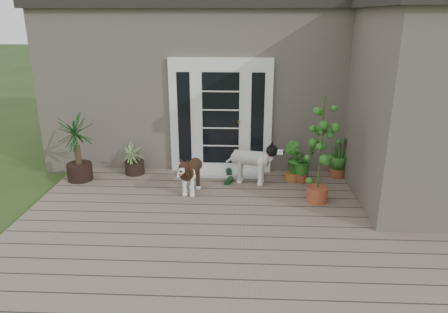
{
  "coord_description": "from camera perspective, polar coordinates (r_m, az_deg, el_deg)",
  "views": [
    {
      "loc": [
        0.22,
        -4.97,
        2.99
      ],
      "look_at": [
        -0.1,
        1.75,
        0.7
      ],
      "focal_mm": 33.45,
      "sensor_mm": 36.0,
      "label": 1
    }
  ],
  "objects": [
    {
      "name": "white_dog",
      "position": [
        7.42,
        3.71,
        -1.14
      ],
      "size": [
        0.88,
        0.52,
        0.69
      ],
      "primitive_type": null,
      "rotation": [
        0.0,
        0.0,
        -1.78
      ],
      "color": "white",
      "rests_on": "deck"
    },
    {
      "name": "yucca",
      "position": [
        7.92,
        -19.45,
        1.16
      ],
      "size": [
        0.93,
        0.93,
        1.24
      ],
      "primitive_type": null,
      "rotation": [
        0.0,
        0.0,
        0.09
      ],
      "color": "black",
      "rests_on": "deck"
    },
    {
      "name": "door_unit",
      "position": [
        7.8,
        -0.44,
        5.48
      ],
      "size": [
        1.9,
        0.14,
        2.15
      ],
      "primitive_type": "cube",
      "color": "white",
      "rests_on": "deck"
    },
    {
      "name": "brindle_dog",
      "position": [
        7.05,
        -4.5,
        -2.6
      ],
      "size": [
        0.46,
        0.78,
        0.61
      ],
      "primitive_type": null,
      "rotation": [
        0.0,
        0.0,
        2.94
      ],
      "color": "#372514",
      "rests_on": "deck"
    },
    {
      "name": "clog_right",
      "position": [
        7.52,
        0.67,
        -3.31
      ],
      "size": [
        0.21,
        0.3,
        0.08
      ],
      "primitive_type": null,
      "rotation": [
        0.0,
        0.0,
        -0.31
      ],
      "color": "#153619",
      "rests_on": "deck"
    },
    {
      "name": "house_wing",
      "position": [
        7.15,
        24.78,
        5.44
      ],
      "size": [
        1.6,
        2.4,
        3.1
      ],
      "primitive_type": "cube",
      "color": "#665E54",
      "rests_on": "ground"
    },
    {
      "name": "spider_plant",
      "position": [
        8.04,
        -12.21,
        -0.12
      ],
      "size": [
        0.77,
        0.77,
        0.65
      ],
      "primitive_type": null,
      "rotation": [
        0.0,
        0.0,
        0.31
      ],
      "color": "#7B945B",
      "rests_on": "deck"
    },
    {
      "name": "clog_left",
      "position": [
        7.87,
        0.68,
        -2.25
      ],
      "size": [
        0.17,
        0.32,
        0.09
      ],
      "primitive_type": null,
      "rotation": [
        0.0,
        0.0,
        0.09
      ],
      "color": "black",
      "rests_on": "deck"
    },
    {
      "name": "deck",
      "position": [
        6.13,
        0.34,
        -9.8
      ],
      "size": [
        6.2,
        4.6,
        0.12
      ],
      "primitive_type": "cube",
      "color": "#6B5B4C",
      "rests_on": "ground"
    },
    {
      "name": "herb_b",
      "position": [
        7.64,
        9.34,
        -1.46
      ],
      "size": [
        0.49,
        0.49,
        0.52
      ],
      "primitive_type": "imported",
      "rotation": [
        0.0,
        0.0,
        2.4
      ],
      "color": "#275919",
      "rests_on": "deck"
    },
    {
      "name": "herb_a",
      "position": [
        7.61,
        10.63,
        -1.13
      ],
      "size": [
        0.71,
        0.71,
        0.64
      ],
      "primitive_type": "imported",
      "rotation": [
        0.0,
        0.0,
        0.85
      ],
      "color": "#245317",
      "rests_on": "deck"
    },
    {
      "name": "door_step",
      "position": [
        7.92,
        -0.5,
        -2.28
      ],
      "size": [
        1.6,
        0.4,
        0.05
      ],
      "primitive_type": "cube",
      "color": "white",
      "rests_on": "deck"
    },
    {
      "name": "herb_c",
      "position": [
        8.01,
        15.37,
        -0.54
      ],
      "size": [
        0.54,
        0.54,
        0.63
      ],
      "primitive_type": "imported",
      "rotation": [
        0.0,
        0.0,
        4.26
      ],
      "color": "#19581A",
      "rests_on": "deck"
    },
    {
      "name": "sapling",
      "position": [
        6.66,
        13.08,
        0.99
      ],
      "size": [
        0.62,
        0.62,
        1.78
      ],
      "primitive_type": null,
      "rotation": [
        0.0,
        0.0,
        0.2
      ],
      "color": "#17531B",
      "rests_on": "deck"
    },
    {
      "name": "roof_main",
      "position": [
        9.63,
        1.5,
        20.04
      ],
      "size": [
        7.6,
        4.2,
        0.2
      ],
      "primitive_type": "cube",
      "color": "#2D2826",
      "rests_on": "house_main"
    },
    {
      "name": "house_main",
      "position": [
        9.73,
        1.42,
        10.28
      ],
      "size": [
        7.4,
        4.0,
        3.1
      ],
      "primitive_type": "cube",
      "color": "#665E54",
      "rests_on": "ground"
    }
  ]
}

